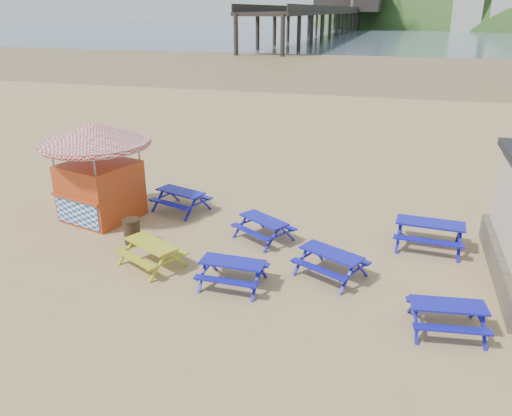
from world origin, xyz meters
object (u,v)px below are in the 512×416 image
(picnic_table_blue_a, at_px, (181,201))
(picnic_table_blue_b, at_px, (264,229))
(picnic_table_yellow, at_px, (152,254))
(litter_bin, at_px, (132,231))
(ice_cream_kiosk, at_px, (97,159))

(picnic_table_blue_a, relative_size, picnic_table_blue_b, 1.02)
(picnic_table_blue_a, bearing_deg, picnic_table_yellow, -59.08)
(picnic_table_blue_b, xyz_separation_m, picnic_table_yellow, (-2.50, -2.52, 0.01))
(picnic_table_blue_b, height_order, litter_bin, litter_bin)
(ice_cream_kiosk, relative_size, litter_bin, 5.70)
(picnic_table_blue_a, distance_m, litter_bin, 2.87)
(picnic_table_blue_a, relative_size, litter_bin, 2.70)
(picnic_table_yellow, bearing_deg, picnic_table_blue_b, 72.05)
(picnic_table_blue_b, relative_size, picnic_table_yellow, 1.00)
(picnic_table_blue_a, bearing_deg, litter_bin, -78.55)
(picnic_table_blue_a, bearing_deg, picnic_table_blue_b, -5.37)
(picnic_table_yellow, bearing_deg, picnic_table_blue_a, 129.87)
(picnic_table_yellow, bearing_deg, ice_cream_kiosk, 167.12)
(picnic_table_blue_a, xyz_separation_m, litter_bin, (-0.32, -2.85, 0.03))
(picnic_table_yellow, xyz_separation_m, litter_bin, (-1.25, 1.14, 0.05))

